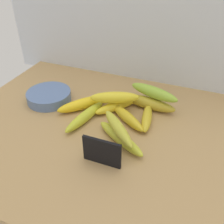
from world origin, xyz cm
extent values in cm
cube|color=tan|center=(0.00, 0.00, 1.50)|extent=(110.00, 76.00, 3.00)
cube|color=silver|center=(0.00, 39.00, 35.00)|extent=(130.00, 2.00, 70.00)
cube|color=black|center=(1.09, -13.79, 7.20)|extent=(11.00, 0.80, 8.40)
cube|color=olive|center=(1.09, -12.99, 3.30)|extent=(9.90, 1.20, 0.60)
cylinder|color=#5772A3|center=(-30.51, 8.69, 4.86)|extent=(16.54, 16.54, 3.72)
ellipsoid|color=yellow|center=(-15.74, 8.66, 5.03)|extent=(16.11, 17.81, 4.05)
ellipsoid|color=gold|center=(1.39, 6.89, 4.75)|extent=(15.94, 13.04, 3.50)
ellipsoid|color=gold|center=(7.61, 9.08, 4.65)|extent=(5.85, 15.42, 3.30)
ellipsoid|color=gold|center=(6.04, 17.35, 5.19)|extent=(20.12, 6.78, 4.38)
ellipsoid|color=gold|center=(2.86, -3.94, 4.78)|extent=(18.67, 12.96, 3.57)
ellipsoid|color=gold|center=(-12.02, 2.18, 4.74)|extent=(7.36, 20.46, 3.48)
ellipsoid|color=yellow|center=(-4.10, 12.56, 4.81)|extent=(13.89, 17.21, 3.61)
ellipsoid|color=gold|center=(1.99, -3.67, 8.24)|extent=(15.20, 15.65, 3.35)
ellipsoid|color=yellow|center=(-4.79, 11.16, 8.69)|extent=(17.33, 10.42, 4.15)
ellipsoid|color=#91B936|center=(7.26, 18.38, 9.41)|extent=(18.83, 9.12, 4.06)
camera|label=1|loc=(21.83, -58.99, 55.46)|focal=40.78mm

